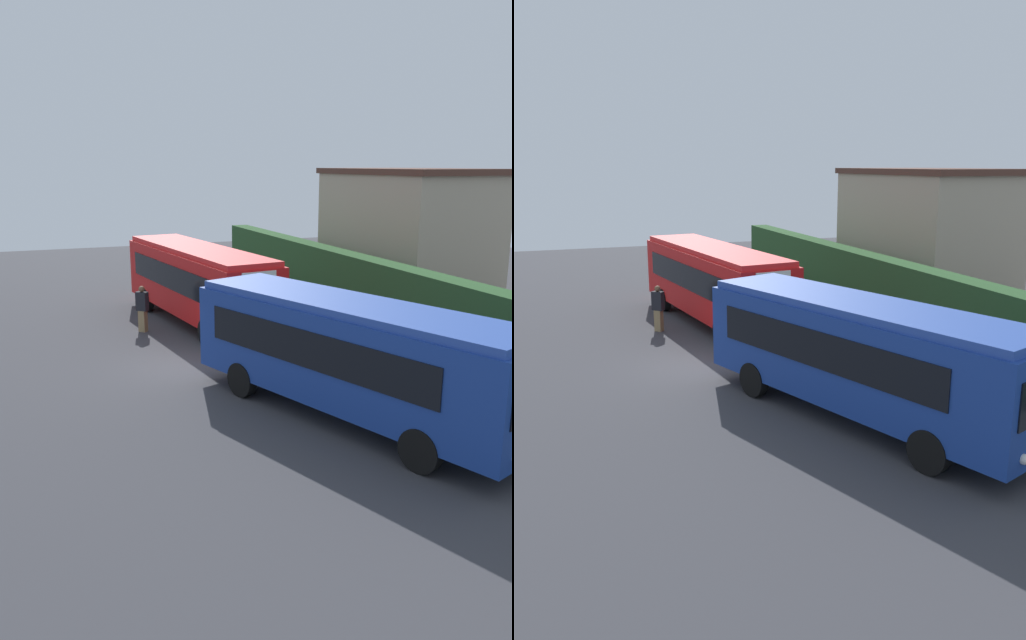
{
  "view_description": "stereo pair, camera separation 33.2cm",
  "coord_description": "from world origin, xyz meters",
  "views": [
    {
      "loc": [
        19.36,
        -5.18,
        6.47
      ],
      "look_at": [
        0.26,
        2.33,
        1.4
      ],
      "focal_mm": 35.59,
      "sensor_mm": 36.0,
      "label": 1
    },
    {
      "loc": [
        19.47,
        -4.87,
        6.47
      ],
      "look_at": [
        0.26,
        2.33,
        1.4
      ],
      "focal_mm": 35.59,
      "sensor_mm": 36.0,
      "label": 2
    }
  ],
  "objects": [
    {
      "name": "bus_blue",
      "position": [
        5.81,
        2.71,
        1.8
      ],
      "size": [
        9.98,
        5.42,
        3.12
      ],
      "rotation": [
        0.0,
        0.0,
        0.33
      ],
      "color": "navy",
      "rests_on": "ground_plane"
    },
    {
      "name": "depot_building",
      "position": [
        -9.25,
        14.57,
        3.13
      ],
      "size": [
        10.23,
        5.49,
        6.23
      ],
      "color": "tan",
      "rests_on": "ground_plane"
    },
    {
      "name": "ground_plane",
      "position": [
        0.0,
        0.0,
        0.0
      ],
      "size": [
        64.0,
        64.0,
        0.0
      ],
      "primitive_type": "plane",
      "color": "#38383D"
    },
    {
      "name": "hedge_row",
      "position": [
        0.0,
        9.84,
        1.18
      ],
      "size": [
        44.0,
        1.09,
        2.36
      ],
      "primitive_type": "cube",
      "color": "#274C25",
      "rests_on": "ground_plane"
    },
    {
      "name": "person_left",
      "position": [
        -4.88,
        -0.45,
        0.97
      ],
      "size": [
        0.51,
        0.51,
        1.83
      ],
      "rotation": [
        0.0,
        0.0,
        2.35
      ],
      "color": "olive",
      "rests_on": "ground_plane"
    },
    {
      "name": "person_center",
      "position": [
        6.71,
        6.13,
        0.99
      ],
      "size": [
        0.46,
        0.51,
        1.86
      ],
      "rotation": [
        0.0,
        0.0,
        0.58
      ],
      "color": "black",
      "rests_on": "ground_plane"
    },
    {
      "name": "person_right",
      "position": [
        7.03,
        5.05,
        0.87
      ],
      "size": [
        0.47,
        0.48,
        1.66
      ],
      "rotation": [
        0.0,
        0.0,
        0.71
      ],
      "color": "#4C6B47",
      "rests_on": "ground_plane"
    },
    {
      "name": "bus_red",
      "position": [
        -5.28,
        1.95,
        1.85
      ],
      "size": [
        10.72,
        3.62,
        3.2
      ],
      "rotation": [
        0.0,
        0.0,
        0.12
      ],
      "color": "red",
      "rests_on": "ground_plane"
    }
  ]
}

